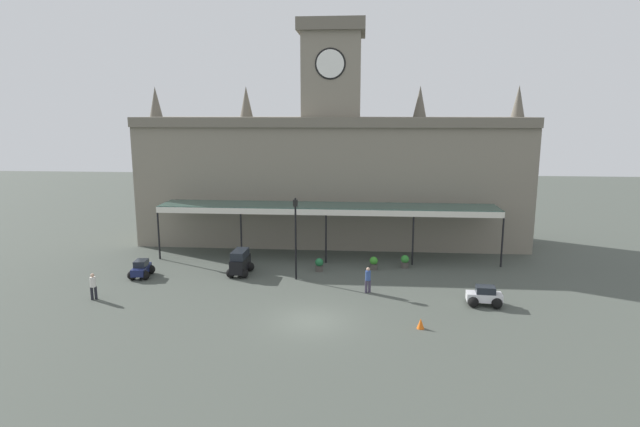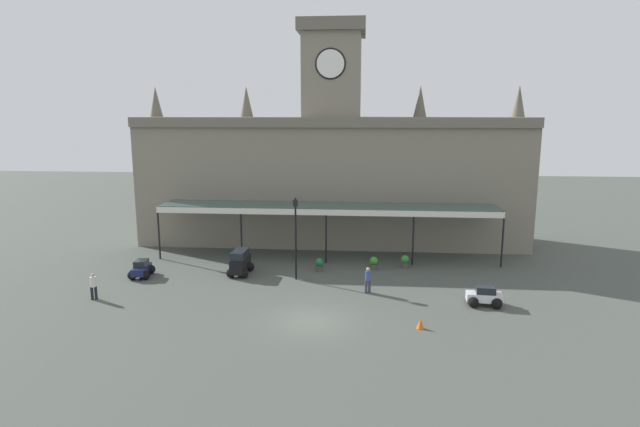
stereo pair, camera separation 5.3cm
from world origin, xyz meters
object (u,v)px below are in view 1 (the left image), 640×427
(planter_forecourt_centre, at_px, (405,261))
(planter_by_canopy, at_px, (374,263))
(pedestrian_crossing_forecourt, at_px, (93,285))
(planter_near_kerb, at_px, (319,265))
(car_black_van, at_px, (240,263))
(car_white_sedan, at_px, (484,297))
(traffic_cone, at_px, (421,323))
(victorian_lamppost, at_px, (296,230))
(car_navy_sedan, at_px, (141,270))
(pedestrian_beside_cars, at_px, (368,279))

(planter_forecourt_centre, bearing_deg, planter_by_canopy, -164.97)
(pedestrian_crossing_forecourt, relative_size, planter_near_kerb, 1.74)
(car_black_van, relative_size, planter_forecourt_centre, 2.53)
(car_white_sedan, height_order, traffic_cone, car_white_sedan)
(car_black_van, height_order, traffic_cone, car_black_van)
(traffic_cone, relative_size, planter_near_kerb, 0.59)
(victorian_lamppost, height_order, planter_by_canopy, victorian_lamppost)
(car_white_sedan, xyz_separation_m, planter_forecourt_centre, (-4.12, 7.35, -0.01))
(car_black_van, bearing_deg, car_navy_sedan, -170.56)
(pedestrian_crossing_forecourt, height_order, traffic_cone, pedestrian_crossing_forecourt)
(victorian_lamppost, relative_size, planter_by_canopy, 5.94)
(planter_by_canopy, bearing_deg, car_navy_sedan, -169.32)
(planter_by_canopy, distance_m, planter_forecourt_centre, 2.39)
(car_navy_sedan, bearing_deg, pedestrian_crossing_forecourt, -102.45)
(car_white_sedan, bearing_deg, car_black_van, 163.20)
(car_black_van, height_order, planter_near_kerb, car_black_van)
(car_navy_sedan, xyz_separation_m, planter_forecourt_centre, (18.55, 3.68, -0.01))
(planter_near_kerb, bearing_deg, car_white_sedan, -30.07)
(planter_by_canopy, bearing_deg, pedestrian_crossing_forecourt, -155.98)
(traffic_cone, bearing_deg, pedestrian_beside_cars, 116.87)
(victorian_lamppost, relative_size, planter_forecourt_centre, 5.94)
(car_navy_sedan, distance_m, planter_by_canopy, 16.53)
(car_black_van, relative_size, planter_by_canopy, 2.53)
(pedestrian_beside_cars, relative_size, traffic_cone, 2.96)
(car_white_sedan, height_order, victorian_lamppost, victorian_lamppost)
(car_white_sedan, height_order, planter_forecourt_centre, car_white_sedan)
(car_navy_sedan, bearing_deg, planter_forecourt_centre, 11.23)
(planter_by_canopy, bearing_deg, victorian_lamppost, -152.85)
(car_black_van, distance_m, traffic_cone, 14.55)
(pedestrian_beside_cars, xyz_separation_m, victorian_lamppost, (-4.91, 2.29, 2.58))
(victorian_lamppost, bearing_deg, pedestrian_crossing_forecourt, -157.45)
(car_black_van, xyz_separation_m, traffic_cone, (11.75, -8.55, -0.53))
(traffic_cone, height_order, planter_by_canopy, planter_by_canopy)
(planter_forecourt_centre, bearing_deg, victorian_lamppost, -156.28)
(car_white_sedan, bearing_deg, pedestrian_crossing_forecourt, -177.68)
(car_white_sedan, xyz_separation_m, planter_by_canopy, (-6.43, 6.73, -0.01))
(car_black_van, distance_m, planter_forecourt_centre, 12.05)
(car_white_sedan, relative_size, car_black_van, 0.87)
(planter_by_canopy, height_order, planter_forecourt_centre, same)
(planter_by_canopy, xyz_separation_m, planter_forecourt_centre, (2.31, 0.62, 0.00))
(pedestrian_beside_cars, height_order, planter_near_kerb, pedestrian_beside_cars)
(victorian_lamppost, bearing_deg, planter_forecourt_centre, 23.72)
(traffic_cone, relative_size, planter_forecourt_centre, 0.59)
(car_black_van, xyz_separation_m, planter_by_canopy, (9.47, 1.94, -0.32))
(traffic_cone, bearing_deg, planter_near_kerb, 122.54)
(car_white_sedan, distance_m, victorian_lamppost, 12.81)
(planter_forecourt_centre, relative_size, planter_near_kerb, 1.00)
(car_navy_sedan, bearing_deg, pedestrian_beside_cars, -7.18)
(victorian_lamppost, height_order, traffic_cone, victorian_lamppost)
(pedestrian_crossing_forecourt, height_order, planter_near_kerb, pedestrian_crossing_forecourt)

